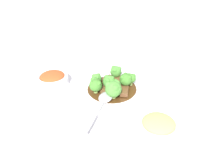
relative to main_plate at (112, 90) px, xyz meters
The scene contains 21 objects.
ground_plane 0.01m from the main_plate, ahead, with size 4.00×4.00×0.00m, color silver.
main_plate is the anchor object (origin of this frame).
beef_strip_0 0.06m from the main_plate, 90.82° to the right, with size 0.06×0.05×0.01m.
beef_strip_1 0.05m from the main_plate, 58.14° to the left, with size 0.06×0.04×0.01m.
beef_strip_2 0.04m from the main_plate, 145.61° to the left, with size 0.05×0.06×0.01m.
beef_strip_3 0.04m from the main_plate, 168.80° to the right, with size 0.07×0.07×0.01m.
beef_strip_4 0.04m from the main_plate, ahead, with size 0.06×0.06×0.01m.
broccoli_floret_0 0.07m from the main_plate, 134.33° to the left, with size 0.03×0.03×0.04m.
broccoli_floret_1 0.06m from the main_plate, 46.83° to the right, with size 0.04×0.04×0.05m.
broccoli_floret_2 0.04m from the main_plate, 142.07° to the left, with size 0.05×0.05×0.05m.
broccoli_floret_3 0.07m from the main_plate, 111.44° to the left, with size 0.04×0.04×0.04m.
broccoli_floret_4 0.07m from the main_plate, 158.28° to the left, with size 0.04×0.04×0.05m.
broccoli_floret_5 0.08m from the main_plate, 36.07° to the right, with size 0.03×0.03×0.05m.
broccoli_floret_6 0.07m from the main_plate, 135.84° to the right, with size 0.06×0.06×0.06m.
broccoli_floret_7 0.04m from the main_plate, 112.70° to the right, with size 0.04×0.04×0.04m.
broccoli_floret_8 0.08m from the main_plate, 26.60° to the left, with size 0.04×0.04×0.05m.
serving_spoon 0.09m from the main_plate, 157.36° to the right, with size 0.20×0.10×0.01m.
side_bowl_kimchi 0.23m from the main_plate, 117.40° to the left, with size 0.12×0.12×0.05m.
side_bowl_appetizer 0.25m from the main_plate, 108.59° to the right, with size 0.12×0.12×0.05m.
sauce_dish 0.23m from the main_plate, 12.05° to the right, with size 0.07×0.07×0.01m.
paper_napkin 0.21m from the main_plate, ahead, with size 0.11×0.09×0.01m.
Camera 1 is at (-0.51, -0.42, 0.45)m, focal length 35.00 mm.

